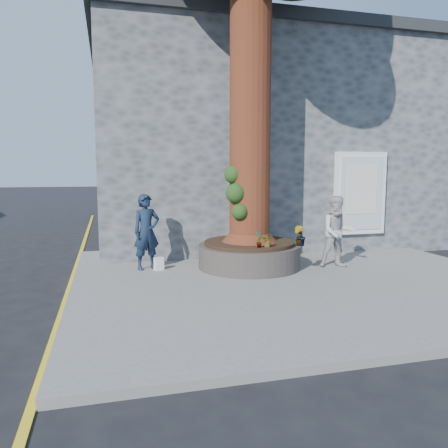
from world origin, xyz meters
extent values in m
plane|color=black|center=(0.00, 0.00, 0.00)|extent=(120.00, 120.00, 0.00)
cube|color=slate|center=(1.50, 1.00, 0.06)|extent=(9.00, 8.00, 0.12)
cube|color=yellow|center=(-3.05, 1.00, 0.00)|extent=(0.10, 30.00, 0.01)
cube|color=#474A4C|center=(2.50, 7.20, 3.00)|extent=(10.00, 8.00, 6.00)
cube|color=black|center=(2.50, 7.20, 6.15)|extent=(10.30, 8.30, 0.30)
cube|color=white|center=(4.30, 3.14, 1.70)|extent=(1.50, 0.12, 2.20)
cube|color=silver|center=(4.30, 3.08, 1.70)|extent=(1.25, 0.04, 1.95)
cube|color=silver|center=(4.30, 3.06, 1.80)|extent=(0.90, 0.02, 1.30)
cube|color=#474A4C|center=(10.50, 7.20, 3.00)|extent=(6.00, 8.00, 6.00)
cylinder|color=black|center=(0.80, 2.00, 0.38)|extent=(2.30, 2.30, 0.52)
cylinder|color=black|center=(0.80, 2.00, 0.68)|extent=(2.04, 2.04, 0.08)
cylinder|color=#4E1C13|center=(0.80, 2.00, 4.47)|extent=(0.90, 0.90, 7.50)
cone|color=#4E1C13|center=(0.80, 2.00, 1.07)|extent=(1.24, 1.24, 0.70)
sphere|color=#1B3812|center=(0.42, 1.80, 1.82)|extent=(0.44, 0.44, 0.44)
sphere|color=#1B3812|center=(0.48, 1.70, 1.42)|extent=(0.36, 0.36, 0.36)
sphere|color=#1B3812|center=(0.40, 1.92, 2.22)|extent=(0.40, 0.40, 0.40)
imported|color=#142239|center=(-1.46, 2.41, 0.96)|extent=(0.71, 0.57, 1.68)
imported|color=#BBB7B3|center=(2.74, 1.50, 0.93)|extent=(0.89, 0.75, 1.62)
cube|color=white|center=(-1.22, 2.25, 0.26)|extent=(0.22, 0.17, 0.28)
imported|color=gray|center=(0.73, 1.15, 0.90)|extent=(0.23, 0.22, 0.36)
imported|color=gray|center=(1.65, 1.15, 0.93)|extent=(0.33, 0.33, 0.43)
imported|color=gray|center=(1.65, 1.15, 0.89)|extent=(0.26, 0.26, 0.33)
imported|color=gray|center=(0.93, 1.15, 0.86)|extent=(0.32, 0.33, 0.27)
camera|label=1|loc=(-2.27, -7.27, 2.30)|focal=35.00mm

